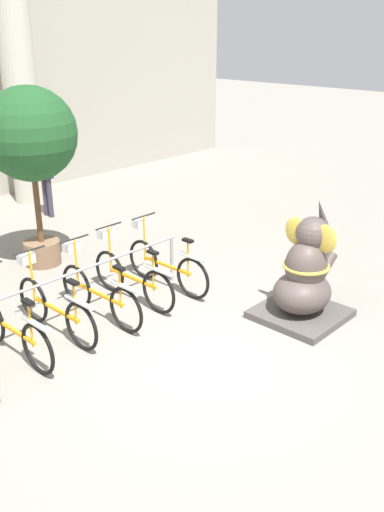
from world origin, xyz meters
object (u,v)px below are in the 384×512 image
elephant_statue (305,278)px  bicycle_4 (131,276)px  bicycle_2 (54,306)px  potted_tree (30,140)px  bicycle_5 (165,263)px  bicycle_1 (11,327)px  bicycle_3 (98,292)px  person_pedestrian (45,169)px

elephant_statue → bicycle_4: bearing=121.8°
bicycle_2 → potted_tree: size_ratio=0.58×
bicycle_5 → potted_tree: potted_tree is taller
bicycle_5 → potted_tree: bearing=109.2°
bicycle_2 → bicycle_5: size_ratio=1.00×
bicycle_1 → bicycle_3: same height
bicycle_3 → bicycle_4: size_ratio=1.00×
potted_tree → bicycle_1: bearing=-130.4°
bicycle_3 → elephant_statue: elephant_statue is taller
bicycle_3 → elephant_statue: (2.03, -2.09, 0.18)m
bicycle_5 → bicycle_4: bearing=177.0°
bicycle_2 → potted_tree: (1.26, 2.22, 1.76)m
bicycle_1 → bicycle_2: bearing=5.6°
bicycle_2 → bicycle_4: 1.37m
person_pedestrian → potted_tree: (-1.60, -2.20, 1.12)m
bicycle_5 → elephant_statue: size_ratio=1.02×
bicycle_3 → bicycle_4: (0.68, 0.08, 0.00)m
bicycle_3 → person_pedestrian: person_pedestrian is taller
bicycle_4 → person_pedestrian: (1.50, 4.42, 0.65)m
bicycle_1 → elephant_statue: (3.39, -2.10, 0.18)m
bicycle_3 → bicycle_5: same height
bicycle_4 → person_pedestrian: person_pedestrian is taller
bicycle_1 → bicycle_3: 1.37m
bicycle_3 → bicycle_1: bearing=179.6°
person_pedestrian → potted_tree: size_ratio=0.58×
bicycle_4 → bicycle_5: same height
bicycle_3 → potted_tree: potted_tree is taller
person_pedestrian → bicycle_2: bearing=-122.9°
bicycle_3 → elephant_statue: 2.91m
bicycle_2 → bicycle_4: same height
bicycle_1 → bicycle_2: size_ratio=1.00×
bicycle_2 → bicycle_5: bearing=-1.0°
bicycle_5 → person_pedestrian: bearing=79.7°
person_pedestrian → elephant_statue: bearing=-91.3°
bicycle_4 → bicycle_5: size_ratio=1.00×
elephant_statue → bicycle_1: bearing=148.3°
elephant_statue → person_pedestrian: size_ratio=0.99×
bicycle_2 → bicycle_5: same height
bicycle_1 → bicycle_3: (1.37, -0.01, 0.00)m
bicycle_1 → potted_tree: size_ratio=0.58×
bicycle_2 → potted_tree: bearing=60.4°
person_pedestrian → potted_tree: 2.94m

